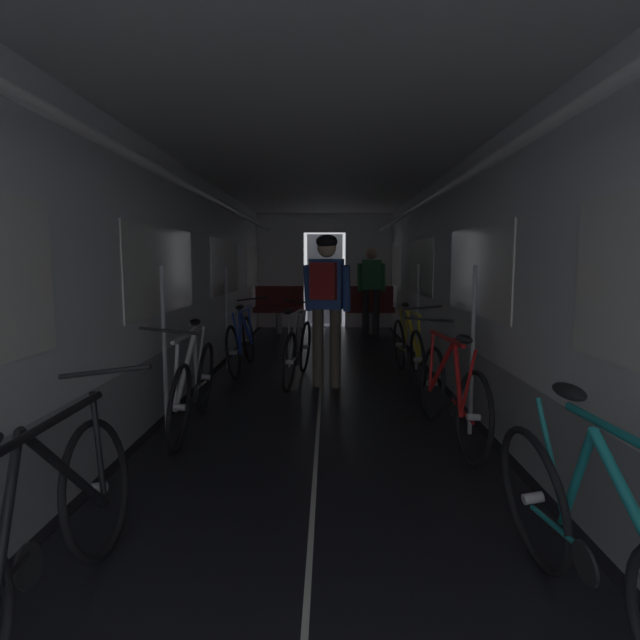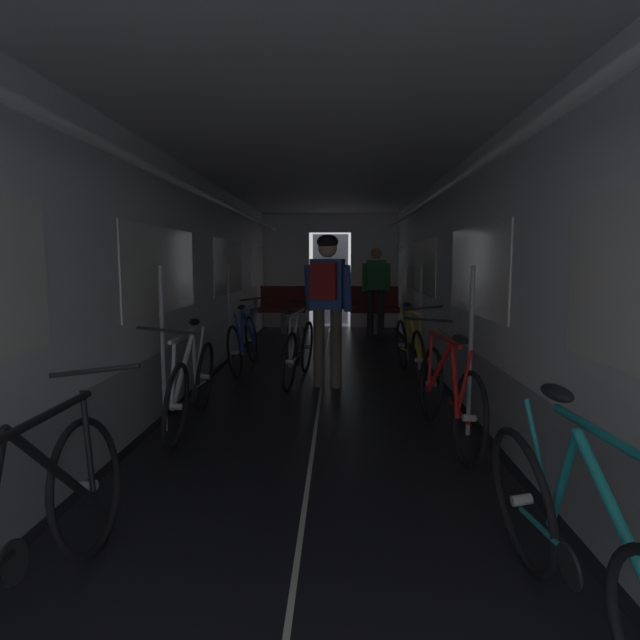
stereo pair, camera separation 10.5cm
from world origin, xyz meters
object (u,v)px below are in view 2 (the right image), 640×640
bicycle_teal (582,551)px  bicycle_silver_in_aisle (299,350)px  bicycle_yellow (410,348)px  person_cyclist_aisle (327,294)px  bench_seat_far_left (284,305)px  bicycle_blue (244,342)px  person_standing_near_bench (376,286)px  bicycle_black (23,532)px  bicycle_red (448,393)px  bicycle_white (192,384)px  bench_seat_far_right (374,305)px

bicycle_teal → bicycle_silver_in_aisle: bearing=108.0°
bicycle_yellow → person_cyclist_aisle: (-1.00, -0.47, 0.69)m
bench_seat_far_left → bicycle_blue: size_ratio=0.58×
person_standing_near_bench → bicycle_teal: bearing=-88.7°
bicycle_teal → bicycle_black: size_ratio=1.00×
bicycle_blue → bicycle_red: 3.32m
bench_seat_far_left → bicycle_black: (-0.13, -8.29, -0.19)m
bicycle_yellow → bicycle_silver_in_aisle: size_ratio=1.00×
bicycle_white → person_standing_near_bench: bearing=70.2°
bench_seat_far_left → bicycle_silver_in_aisle: size_ratio=0.58×
bicycle_blue → bicycle_black: same height
bicycle_teal → bicycle_red: bearing=90.4°
bicycle_silver_in_aisle → person_standing_near_bench: (1.18, 3.75, 0.59)m
bench_seat_far_right → bicycle_silver_in_aisle: 4.30m
bench_seat_far_right → bicycle_teal: (0.19, -8.34, -0.19)m
bicycle_teal → bicycle_black: (-2.12, 0.05, 0.00)m
bicycle_yellow → person_cyclist_aisle: person_cyclist_aisle is taller
bicycle_teal → person_standing_near_bench: size_ratio=1.01×
bicycle_blue → bicycle_black: size_ratio=1.00×
bicycle_silver_in_aisle → bicycle_red: bearing=-55.5°
bicycle_teal → person_standing_near_bench: bearing=91.3°
bicycle_white → bicycle_black: bearing=-89.1°
bicycle_blue → person_standing_near_bench: bearing=58.4°
bench_seat_far_right → person_standing_near_bench: 0.55m
bicycle_teal → bicycle_white: 3.28m
bicycle_black → person_cyclist_aisle: person_cyclist_aisle is taller
bicycle_black → bicycle_yellow: (2.10, 4.36, 0.00)m
person_cyclist_aisle → bench_seat_far_right: bearing=79.3°
bicycle_white → bicycle_silver_in_aisle: size_ratio=1.00×
bicycle_blue → bicycle_silver_in_aisle: size_ratio=1.00×
bicycle_blue → person_standing_near_bench: size_ratio=1.00×
bicycle_teal → bench_seat_far_left: bearing=103.4°
bicycle_red → bicycle_black: (-2.10, -2.19, -0.00)m
bicycle_teal → bicycle_black: bicycle_teal is taller
bicycle_white → bench_seat_far_right: bearing=71.4°
bench_seat_far_left → bicycle_black: 8.29m
bicycle_yellow → bicycle_teal: bearing=-89.7°
bicycle_black → person_cyclist_aisle: 4.10m
bicycle_red → bicycle_yellow: 2.17m
bench_seat_far_right → bicycle_red: bearing=-88.4°
bicycle_blue → bicycle_white: size_ratio=1.00×
bicycle_yellow → bicycle_white: size_ratio=1.00×
bicycle_teal → bicycle_yellow: bicycle_teal is taller
bicycle_white → person_cyclist_aisle: size_ratio=0.98×
bicycle_white → bicycle_silver_in_aisle: bicycle_white is taller
bench_seat_far_right → bicycle_black: 8.51m
bicycle_blue → bicycle_yellow: size_ratio=1.00×
bench_seat_far_right → bicycle_blue: size_ratio=0.58×
bicycle_black → bicycle_silver_in_aisle: bicycle_black is taller
bicycle_silver_in_aisle → person_standing_near_bench: 3.98m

